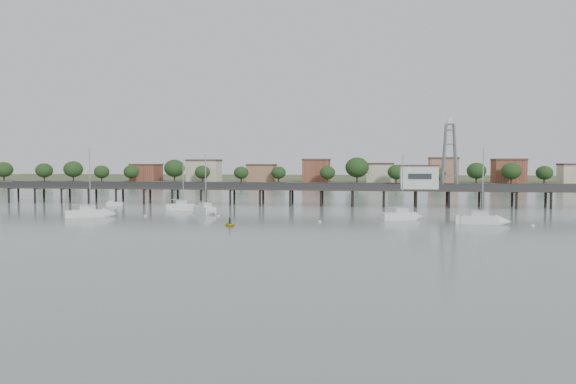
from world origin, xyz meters
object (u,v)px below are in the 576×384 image
object	(u,v)px
sailboat_c	(406,216)
sailboat_a	(95,213)
sailboat_f	(207,210)
white_tender	(114,204)
yellow_dinghy	(230,226)
sailboat_d	(487,220)
pier	(306,189)
lattice_tower	(450,157)
sailboat_b	(186,207)

from	to	relation	value
sailboat_c	sailboat_a	bearing A→B (deg)	158.23
sailboat_f	white_tender	xyz separation A→B (m)	(-26.68, 16.09, -0.22)
yellow_dinghy	sailboat_d	bearing A→B (deg)	-9.71
pier	sailboat_f	size ratio (longest dim) A/B	12.51
white_tender	sailboat_d	bearing A→B (deg)	-34.45
lattice_tower	yellow_dinghy	bearing A→B (deg)	-131.73
sailboat_c	white_tender	distance (m)	67.28
sailboat_c	sailboat_f	bearing A→B (deg)	145.83
lattice_tower	sailboat_c	distance (m)	32.85
sailboat_d	sailboat_b	xyz separation A→B (m)	(-56.02, 18.16, 0.01)
sailboat_d	sailboat_a	bearing A→B (deg)	-174.84
sailboat_a	sailboat_f	distance (m)	20.32
lattice_tower	sailboat_f	size ratio (longest dim) A/B	1.29
pier	sailboat_b	world-z (taller)	sailboat_b
pier	sailboat_d	distance (m)	47.69
white_tender	yellow_dinghy	xyz separation A→B (m)	(36.20, -35.81, -0.42)
pier	yellow_dinghy	size ratio (longest dim) A/B	49.36
sailboat_b	sailboat_f	distance (m)	9.78
pier	sailboat_c	size ratio (longest dim) A/B	12.83
sailboat_d	sailboat_a	size ratio (longest dim) A/B	0.97
sailboat_b	sailboat_a	bearing A→B (deg)	-138.80
sailboat_b	sailboat_f	size ratio (longest dim) A/B	0.91
pier	white_tender	xyz separation A→B (m)	(-43.05, -7.19, -3.37)
sailboat_f	yellow_dinghy	world-z (taller)	sailboat_f
pier	sailboat_c	distance (m)	35.80
sailboat_f	sailboat_c	bearing A→B (deg)	39.32
yellow_dinghy	sailboat_b	bearing A→B (deg)	99.03
lattice_tower	sailboat_a	size ratio (longest dim) A/B	1.19
pier	lattice_tower	bearing A→B (deg)	0.00
lattice_tower	sailboat_b	distance (m)	57.82
sailboat_f	lattice_tower	bearing A→B (deg)	74.29
lattice_tower	sailboat_c	xyz separation A→B (m)	(-10.95, -29.15, -10.45)
pier	sailboat_f	xyz separation A→B (m)	(-16.37, -23.28, -3.15)
sailboat_b	yellow_dinghy	xyz separation A→B (m)	(16.19, -26.86, -0.66)
lattice_tower	sailboat_b	bearing A→B (deg)	-163.52
sailboat_d	sailboat_f	world-z (taller)	sailboat_d
sailboat_f	white_tender	distance (m)	31.16
sailboat_b	sailboat_c	bearing A→B (deg)	-30.15
pier	sailboat_d	xyz separation A→B (m)	(32.98, -34.30, -3.15)
white_tender	sailboat_a	bearing A→B (deg)	-86.15
sailboat_c	yellow_dinghy	world-z (taller)	sailboat_c
sailboat_d	sailboat_b	size ratio (longest dim) A/B	1.16
lattice_tower	sailboat_c	size ratio (longest dim) A/B	1.33
sailboat_d	sailboat_a	world-z (taller)	sailboat_a
sailboat_c	yellow_dinghy	bearing A→B (deg)	-178.32
sailboat_a	sailboat_f	size ratio (longest dim) A/B	1.09
sailboat_c	sailboat_b	distance (m)	45.49
pier	white_tender	world-z (taller)	pier
sailboat_c	sailboat_b	xyz separation A→B (m)	(-43.58, 13.01, 0.00)
pier	yellow_dinghy	distance (m)	43.71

